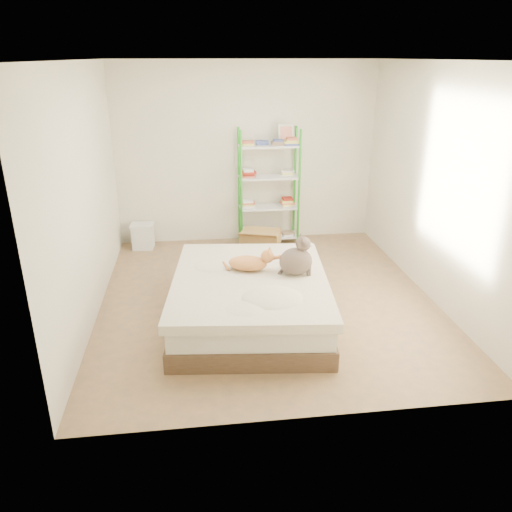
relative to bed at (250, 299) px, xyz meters
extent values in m
cube|color=#A97F50|center=(0.25, 0.51, -0.25)|extent=(3.80, 4.20, 0.01)
cube|color=silver|center=(0.25, 0.51, 2.35)|extent=(3.80, 4.20, 0.01)
cube|color=#EDE3C7|center=(0.25, 2.61, 1.05)|extent=(3.80, 0.01, 2.60)
cube|color=#EDE3C7|center=(0.25, -1.59, 1.05)|extent=(3.80, 0.01, 2.60)
cube|color=#EDE3C7|center=(-1.65, 0.51, 1.05)|extent=(0.01, 4.20, 2.60)
cube|color=#EDE3C7|center=(2.15, 0.51, 1.05)|extent=(0.01, 4.20, 2.60)
cube|color=#3F2A1D|center=(0.00, 0.00, -0.16)|extent=(1.75, 2.10, 0.19)
cube|color=silver|center=(0.00, 0.00, 0.05)|extent=(1.70, 2.04, 0.21)
cube|color=beige|center=(0.00, 0.00, 0.20)|extent=(1.79, 2.14, 0.10)
cylinder|color=green|center=(0.13, 2.23, 0.60)|extent=(0.04, 0.04, 1.70)
cylinder|color=green|center=(0.13, 2.55, 0.60)|extent=(0.04, 0.04, 1.70)
cylinder|color=green|center=(0.97, 2.23, 0.60)|extent=(0.04, 0.04, 1.70)
cylinder|color=green|center=(0.97, 2.55, 0.60)|extent=(0.04, 0.04, 1.70)
cube|color=silver|center=(0.55, 2.39, -0.15)|extent=(0.86, 0.34, 0.02)
cube|color=silver|center=(0.55, 2.39, 0.30)|extent=(0.86, 0.34, 0.02)
cube|color=silver|center=(0.55, 2.39, 0.75)|extent=(0.86, 0.34, 0.02)
cube|color=silver|center=(0.55, 2.39, 1.20)|extent=(0.86, 0.34, 0.02)
cube|color=#A32316|center=(0.25, 2.39, -0.10)|extent=(0.20, 0.16, 0.09)
cube|color=#A32316|center=(0.55, 2.39, -0.10)|extent=(0.20, 0.16, 0.09)
cube|color=#A32316|center=(0.85, 2.39, -0.10)|extent=(0.20, 0.16, 0.09)
cube|color=#A32316|center=(0.25, 2.39, 0.35)|extent=(0.20, 0.16, 0.09)
cube|color=#A32316|center=(0.85, 2.39, 0.35)|extent=(0.20, 0.16, 0.09)
cube|color=#A32316|center=(0.25, 2.39, 0.80)|extent=(0.20, 0.16, 0.09)
cube|color=#A32316|center=(0.85, 2.39, 0.80)|extent=(0.20, 0.16, 0.09)
cube|color=#A32316|center=(0.25, 2.39, 1.25)|extent=(0.20, 0.16, 0.09)
cube|color=#A32316|center=(0.45, 2.39, 1.25)|extent=(0.20, 0.16, 0.09)
cube|color=#A32316|center=(0.65, 2.39, 1.25)|extent=(0.20, 0.16, 0.09)
cube|color=#A32316|center=(0.85, 2.39, 1.25)|extent=(0.20, 0.16, 0.09)
cube|color=silver|center=(0.81, 2.44, 1.35)|extent=(0.22, 0.10, 0.27)
cube|color=#F13D19|center=(0.81, 2.42, 1.35)|extent=(0.17, 0.07, 0.21)
cube|color=#A47A41|center=(0.36, 1.83, -0.07)|extent=(0.63, 0.56, 0.37)
cube|color=#532978|center=(0.43, 1.62, -0.08)|extent=(0.30, 0.11, 0.08)
cube|color=#A47A41|center=(0.36, 1.63, 0.11)|extent=(0.55, 0.31, 0.12)
cube|color=white|center=(-1.31, 2.36, -0.08)|extent=(0.31, 0.27, 0.34)
cube|color=white|center=(-1.31, 2.36, 0.10)|extent=(0.34, 0.30, 0.03)
camera|label=1|loc=(-0.53, -4.67, 2.39)|focal=35.00mm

